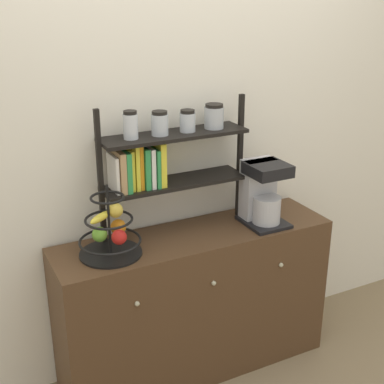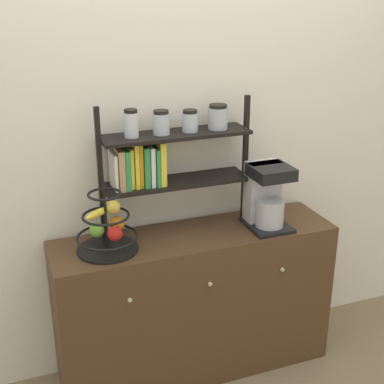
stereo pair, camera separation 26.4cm
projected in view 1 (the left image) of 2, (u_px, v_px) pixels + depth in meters
name	position (u px, v px, depth m)	size (l,w,h in m)	color
wall_back	(174.00, 133.00, 2.77)	(7.00, 0.05, 2.60)	silver
sideboard	(195.00, 303.00, 2.89)	(1.47, 0.41, 0.82)	#4C331E
coffee_maker	(262.00, 193.00, 2.82)	(0.21, 0.25, 0.34)	black
fruit_stand	(111.00, 232.00, 2.50)	(0.30, 0.30, 0.35)	black
shelf_hutch	(161.00, 155.00, 2.63)	(0.80, 0.20, 0.67)	black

